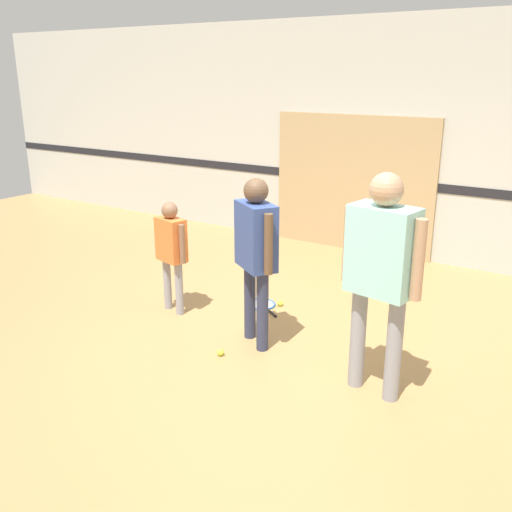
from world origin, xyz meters
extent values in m
plane|color=#A87F4C|center=(0.00, 0.00, 0.00)|extent=(16.00, 16.00, 0.00)
cube|color=beige|center=(0.00, 3.33, 1.60)|extent=(16.00, 0.06, 3.20)
cube|color=black|center=(0.00, 3.30, 1.02)|extent=(16.00, 0.01, 0.12)
cube|color=tan|center=(-0.64, 3.27, 0.96)|extent=(2.39, 0.05, 1.92)
cylinder|color=#2D334C|center=(-0.25, 0.02, 0.38)|extent=(0.11, 0.11, 0.77)
cylinder|color=#2D334C|center=(-0.01, -0.13, 0.38)|extent=(0.11, 0.11, 0.77)
cube|color=#334784|center=(-0.13, -0.06, 1.07)|extent=(0.51, 0.45, 0.61)
sphere|color=brown|center=(-0.13, -0.06, 1.48)|extent=(0.22, 0.22, 0.22)
cylinder|color=brown|center=(-0.35, 0.09, 1.06)|extent=(0.08, 0.08, 0.54)
cylinder|color=brown|center=(0.09, -0.20, 1.06)|extent=(0.08, 0.08, 0.54)
cylinder|color=gray|center=(-1.40, 0.14, 0.29)|extent=(0.08, 0.08, 0.58)
cylinder|color=gray|center=(-1.19, 0.08, 0.29)|extent=(0.08, 0.08, 0.58)
cube|color=orange|center=(-1.29, 0.11, 0.81)|extent=(0.37, 0.27, 0.46)
sphere|color=brown|center=(-1.29, 0.11, 1.12)|extent=(0.17, 0.17, 0.17)
cylinder|color=brown|center=(-1.49, 0.16, 0.80)|extent=(0.06, 0.06, 0.41)
cylinder|color=brown|center=(-1.10, 0.06, 0.80)|extent=(0.06, 0.06, 0.41)
cylinder|color=gray|center=(1.30, -0.30, 0.43)|extent=(0.13, 0.13, 0.86)
cylinder|color=gray|center=(0.98, -0.25, 0.43)|extent=(0.13, 0.13, 0.86)
cube|color=#99D8D1|center=(1.14, -0.27, 1.20)|extent=(0.54, 0.35, 0.68)
sphere|color=tan|center=(1.14, -0.27, 1.67)|extent=(0.25, 0.25, 0.25)
cylinder|color=tan|center=(1.43, -0.32, 1.19)|extent=(0.09, 0.09, 0.61)
cylinder|color=tan|center=(0.85, -0.23, 1.19)|extent=(0.09, 0.09, 0.61)
torus|color=blue|center=(-0.58, 0.76, 0.01)|extent=(0.43, 0.43, 0.02)
cylinder|color=silver|center=(-0.58, 0.76, 0.01)|extent=(0.27, 0.27, 0.01)
cylinder|color=black|center=(-0.37, 0.62, 0.01)|extent=(0.19, 0.13, 0.02)
sphere|color=black|center=(-0.28, 0.56, 0.01)|extent=(0.03, 0.03, 0.03)
sphere|color=#CCE038|center=(-0.26, -0.45, 0.03)|extent=(0.07, 0.07, 0.07)
sphere|color=#CCE038|center=(-0.39, 0.85, 0.03)|extent=(0.07, 0.07, 0.07)
camera|label=1|loc=(2.55, -4.22, 2.48)|focal=40.00mm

